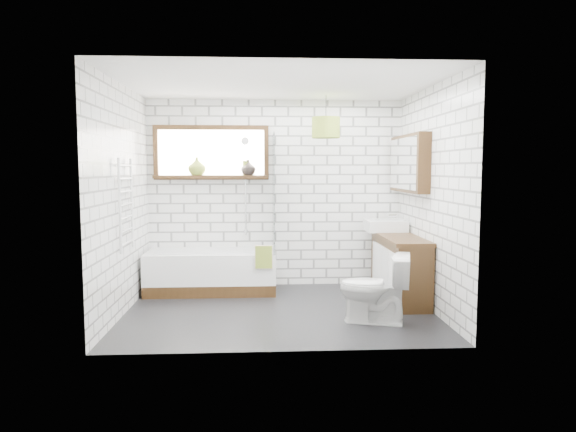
{
  "coord_description": "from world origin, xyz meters",
  "views": [
    {
      "loc": [
        -0.21,
        -5.63,
        1.59
      ],
      "look_at": [
        0.11,
        0.25,
        1.04
      ],
      "focal_mm": 32.0,
      "sensor_mm": 36.0,
      "label": 1
    }
  ],
  "objects": [
    {
      "name": "tap",
      "position": [
        1.58,
        0.92,
        0.91
      ],
      "size": [
        0.03,
        0.03,
        0.17
      ],
      "primitive_type": "cylinder",
      "rotation": [
        0.0,
        0.0,
        0.06
      ],
      "color": "silver",
      "rests_on": "vanity"
    },
    {
      "name": "vase_olive",
      "position": [
        -1.04,
        1.23,
        1.6
      ],
      "size": [
        0.27,
        0.27,
        0.24
      ],
      "primitive_type": "imported",
      "rotation": [
        0.0,
        0.0,
        0.23
      ],
      "color": "olive",
      "rests_on": "window"
    },
    {
      "name": "towel_green",
      "position": [
        -0.17,
        0.58,
        0.51
      ],
      "size": [
        0.2,
        0.06,
        0.28
      ],
      "primitive_type": "cube",
      "color": "olive",
      "rests_on": "bathtub"
    },
    {
      "name": "toilet",
      "position": [
        0.96,
        -0.5,
        0.36
      ],
      "size": [
        0.59,
        0.79,
        0.72
      ],
      "primitive_type": "imported",
      "rotation": [
        0.0,
        0.0,
        -1.85
      ],
      "color": "white",
      "rests_on": "floor"
    },
    {
      "name": "window",
      "position": [
        -0.85,
        1.26,
        1.8
      ],
      "size": [
        1.52,
        0.16,
        0.68
      ],
      "primitive_type": "cube",
      "color": "black",
      "rests_on": "wall_back"
    },
    {
      "name": "bathtub",
      "position": [
        -0.84,
        0.94,
        0.27
      ],
      "size": [
        1.64,
        0.72,
        0.53
      ],
      "primitive_type": "cube",
      "color": "white",
      "rests_on": "floor"
    },
    {
      "name": "basin",
      "position": [
        1.42,
        0.92,
        0.85
      ],
      "size": [
        0.5,
        0.44,
        0.15
      ],
      "primitive_type": "cube",
      "color": "white",
      "rests_on": "vanity"
    },
    {
      "name": "wall_back",
      "position": [
        0.0,
        1.3,
        1.25
      ],
      "size": [
        3.4,
        0.01,
        2.5
      ],
      "primitive_type": "cube",
      "color": "white",
      "rests_on": "ground"
    },
    {
      "name": "ceiling",
      "position": [
        0.0,
        0.0,
        2.5
      ],
      "size": [
        3.4,
        2.6,
        0.01
      ],
      "primitive_type": "cube",
      "color": "white",
      "rests_on": "ground"
    },
    {
      "name": "wall_left",
      "position": [
        -1.7,
        0.0,
        1.25
      ],
      "size": [
        0.01,
        2.6,
        2.5
      ],
      "primitive_type": "cube",
      "color": "white",
      "rests_on": "ground"
    },
    {
      "name": "vanity",
      "position": [
        1.48,
        0.42,
        0.39
      ],
      "size": [
        0.44,
        1.36,
        0.78
      ],
      "primitive_type": "cube",
      "color": "black",
      "rests_on": "floor"
    },
    {
      "name": "towel_beige",
      "position": [
        -0.17,
        0.58,
        0.51
      ],
      "size": [
        0.22,
        0.05,
        0.28
      ],
      "primitive_type": "cube",
      "color": "tan",
      "rests_on": "bathtub"
    },
    {
      "name": "wall_right",
      "position": [
        1.7,
        0.0,
        1.25
      ],
      "size": [
        0.01,
        2.6,
        2.5
      ],
      "primitive_type": "cube",
      "color": "white",
      "rests_on": "ground"
    },
    {
      "name": "bottle",
      "position": [
        -0.4,
        1.23,
        1.58
      ],
      "size": [
        0.08,
        0.08,
        0.19
      ],
      "primitive_type": "cylinder",
      "rotation": [
        0.0,
        0.0,
        0.29
      ],
      "color": "olive",
      "rests_on": "window"
    },
    {
      "name": "towel_radiator",
      "position": [
        -1.66,
        0.0,
        1.2
      ],
      "size": [
        0.06,
        0.52,
        1.0
      ],
      "primitive_type": "cube",
      "color": "white",
      "rests_on": "wall_left"
    },
    {
      "name": "vase_dark",
      "position": [
        -0.36,
        1.23,
        1.58
      ],
      "size": [
        0.23,
        0.23,
        0.21
      ],
      "primitive_type": "imported",
      "rotation": [
        0.0,
        0.0,
        -0.22
      ],
      "color": "black",
      "rests_on": "window"
    },
    {
      "name": "shower_riser",
      "position": [
        -0.4,
        1.26,
        1.35
      ],
      "size": [
        0.02,
        0.02,
        1.3
      ],
      "primitive_type": "cylinder",
      "color": "silver",
      "rests_on": "wall_back"
    },
    {
      "name": "shower_screen",
      "position": [
        -0.04,
        0.94,
        1.28
      ],
      "size": [
        0.02,
        0.72,
        1.5
      ],
      "primitive_type": "cube",
      "color": "white",
      "rests_on": "bathtub"
    },
    {
      "name": "mirror_cabinet",
      "position": [
        1.62,
        0.6,
        1.65
      ],
      "size": [
        0.16,
        1.2,
        0.7
      ],
      "primitive_type": "cube",
      "color": "black",
      "rests_on": "wall_right"
    },
    {
      "name": "pendant",
      "position": [
        0.62,
        0.83,
        2.1
      ],
      "size": [
        0.35,
        0.35,
        0.26
      ],
      "primitive_type": "cylinder",
      "color": "olive",
      "rests_on": "ceiling"
    },
    {
      "name": "floor",
      "position": [
        0.0,
        0.0,
        -0.01
      ],
      "size": [
        3.4,
        2.6,
        0.01
      ],
      "primitive_type": "cube",
      "color": "black",
      "rests_on": "ground"
    },
    {
      "name": "wall_front",
      "position": [
        0.0,
        -1.3,
        1.25
      ],
      "size": [
        3.4,
        0.01,
        2.5
      ],
      "primitive_type": "cube",
      "color": "white",
      "rests_on": "ground"
    }
  ]
}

